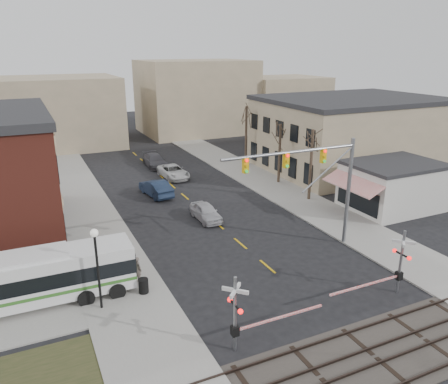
# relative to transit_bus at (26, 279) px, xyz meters

# --- Properties ---
(ground) EXTENTS (160.00, 160.00, 0.00)m
(ground) POSITION_rel_transit_bus_xyz_m (14.65, -3.65, -1.72)
(ground) COLOR black
(ground) RESTS_ON ground
(sidewalk_west) EXTENTS (5.00, 60.00, 0.12)m
(sidewalk_west) POSITION_rel_transit_bus_xyz_m (5.15, 16.35, -1.66)
(sidewalk_west) COLOR gray
(sidewalk_west) RESTS_ON ground
(sidewalk_east) EXTENTS (5.00, 60.00, 0.12)m
(sidewalk_east) POSITION_rel_transit_bus_xyz_m (24.15, 16.35, -1.66)
(sidewalk_east) COLOR gray
(sidewalk_east) RESTS_ON ground
(ballast_strip) EXTENTS (160.00, 5.00, 0.06)m
(ballast_strip) POSITION_rel_transit_bus_xyz_m (14.65, -11.65, -1.69)
(ballast_strip) COLOR #332D28
(ballast_strip) RESTS_ON ground
(rail_tracks) EXTENTS (160.00, 3.91, 0.14)m
(rail_tracks) POSITION_rel_transit_bus_xyz_m (14.65, -11.65, -1.60)
(rail_tracks) COLOR #2D231E
(rail_tracks) RESTS_ON ground
(tan_building) EXTENTS (20.30, 15.30, 8.50)m
(tan_building) POSITION_rel_transit_bus_xyz_m (36.65, 16.35, 2.54)
(tan_building) COLOR gray
(tan_building) RESTS_ON ground
(awning_shop) EXTENTS (9.74, 6.20, 4.30)m
(awning_shop) POSITION_rel_transit_bus_xyz_m (30.62, 3.35, 0.44)
(awning_shop) COLOR beige
(awning_shop) RESTS_ON ground
(tree_east_a) EXTENTS (0.28, 0.28, 6.75)m
(tree_east_a) POSITION_rel_transit_bus_xyz_m (25.15, 8.35, 1.77)
(tree_east_a) COLOR #382B21
(tree_east_a) RESTS_ON sidewalk_east
(tree_east_b) EXTENTS (0.28, 0.28, 6.30)m
(tree_east_b) POSITION_rel_transit_bus_xyz_m (25.45, 14.35, 1.55)
(tree_east_b) COLOR #382B21
(tree_east_b) RESTS_ON sidewalk_east
(tree_east_c) EXTENTS (0.28, 0.28, 7.20)m
(tree_east_c) POSITION_rel_transit_bus_xyz_m (25.65, 22.35, 2.00)
(tree_east_c) COLOR #382B21
(tree_east_c) RESTS_ON sidewalk_east
(transit_bus) EXTENTS (11.82, 2.75, 3.03)m
(transit_bus) POSITION_rel_transit_bus_xyz_m (0.00, 0.00, 0.00)
(transit_bus) COLOR silver
(transit_bus) RESTS_ON ground
(traffic_signal_mast) EXTENTS (10.36, 0.30, 8.00)m
(traffic_signal_mast) POSITION_rel_transit_bus_xyz_m (18.97, -0.79, 4.04)
(traffic_signal_mast) COLOR gray
(traffic_signal_mast) RESTS_ON ground
(rr_crossing_west) EXTENTS (5.60, 1.36, 4.00)m
(rr_crossing_west) POSITION_rel_transit_bus_xyz_m (9.28, -8.32, 0.25)
(rr_crossing_west) COLOR gray
(rr_crossing_west) RESTS_ON ground
(rr_crossing_east) EXTENTS (5.60, 1.36, 4.00)m
(rr_crossing_east) POSITION_rel_transit_bus_xyz_m (19.65, -7.72, 0.25)
(rr_crossing_east) COLOR gray
(rr_crossing_east) RESTS_ON ground
(street_lamp) EXTENTS (0.44, 0.44, 4.78)m
(street_lamp) POSITION_rel_transit_bus_xyz_m (3.62, -2.04, 1.77)
(street_lamp) COLOR black
(street_lamp) RESTS_ON sidewalk_west
(trash_bin) EXTENTS (0.60, 0.60, 0.89)m
(trash_bin) POSITION_rel_transit_bus_xyz_m (6.20, -1.48, -1.16)
(trash_bin) COLOR black
(trash_bin) RESTS_ON sidewalk_west
(car_a) EXTENTS (1.71, 4.18, 1.42)m
(car_a) POSITION_rel_transit_bus_xyz_m (14.17, 7.87, -1.01)
(car_a) COLOR #B2B1B6
(car_a) RESTS_ON ground
(car_b) EXTENTS (2.36, 5.11, 1.62)m
(car_b) POSITION_rel_transit_bus_xyz_m (12.17, 15.83, -0.91)
(car_b) COLOR #162137
(car_b) RESTS_ON ground
(car_c) EXTENTS (2.63, 5.29, 1.44)m
(car_c) POSITION_rel_transit_bus_xyz_m (15.76, 21.03, -1.00)
(car_c) COLOR silver
(car_c) RESTS_ON ground
(car_d) EXTENTS (2.25, 5.34, 1.54)m
(car_d) POSITION_rel_transit_bus_xyz_m (15.27, 26.65, -0.95)
(car_d) COLOR #444348
(car_d) RESTS_ON ground
(pedestrian_near) EXTENTS (0.62, 0.72, 1.68)m
(pedestrian_near) POSITION_rel_transit_bus_xyz_m (6.24, -0.08, -0.76)
(pedestrian_near) COLOR #60544D
(pedestrian_near) RESTS_ON sidewalk_west
(pedestrian_far) EXTENTS (0.97, 0.91, 1.60)m
(pedestrian_far) POSITION_rel_transit_bus_xyz_m (5.18, 3.05, -0.80)
(pedestrian_far) COLOR #343F5B
(pedestrian_far) RESTS_ON sidewalk_west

